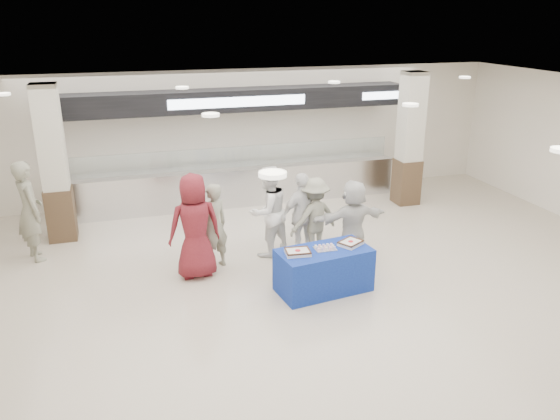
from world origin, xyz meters
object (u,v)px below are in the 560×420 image
object	(u,v)px
sheet_cake_right	(351,243)
civilian_maroon	(195,226)
civilian_white	(353,221)
sheet_cake_left	(298,252)
soldier_bg	(30,211)
chef_tall	(268,211)
cupcake_tray	(325,247)
soldier_b	(314,218)
soldier_a	(213,226)
chef_short	(303,215)
display_table	(324,270)

from	to	relation	value
sheet_cake_right	civilian_maroon	bearing A→B (deg)	155.70
civilian_maroon	civilian_white	world-z (taller)	civilian_maroon
sheet_cake_left	soldier_bg	distance (m)	5.20
sheet_cake_left	chef_tall	size ratio (longest dim) A/B	0.24
sheet_cake_right	civilian_maroon	distance (m)	2.71
chef_tall	cupcake_tray	bearing A→B (deg)	82.44
chef_tall	soldier_b	bearing A→B (deg)	134.08
sheet_cake_right	chef_tall	bearing A→B (deg)	120.99
civilian_maroon	soldier_a	xyz separation A→B (m)	(0.37, 0.27, -0.14)
chef_short	soldier_bg	xyz separation A→B (m)	(-4.95, 1.34, 0.14)
chef_short	soldier_b	bearing A→B (deg)	140.18
sheet_cake_right	display_table	bearing A→B (deg)	-173.13
cupcake_tray	civilian_maroon	size ratio (longest dim) A/B	0.19
chef_tall	civilian_white	world-z (taller)	chef_tall
cupcake_tray	chef_tall	size ratio (longest dim) A/B	0.20
chef_tall	civilian_maroon	bearing A→B (deg)	-4.82
chef_tall	chef_short	bearing A→B (deg)	135.06
sheet_cake_right	soldier_bg	size ratio (longest dim) A/B	0.25
chef_tall	chef_short	distance (m)	0.66
soldier_a	chef_tall	distance (m)	1.15
cupcake_tray	soldier_b	xyz separation A→B (m)	(0.30, 1.36, 0.01)
civilian_maroon	soldier_b	size ratio (longest dim) A/B	1.21
chef_tall	display_table	bearing A→B (deg)	81.52
sheet_cake_left	soldier_a	xyz separation A→B (m)	(-1.12, 1.48, 0.02)
civilian_maroon	chef_tall	world-z (taller)	civilian_maroon
soldier_a	sheet_cake_left	bearing A→B (deg)	104.64
soldier_b	sheet_cake_right	bearing A→B (deg)	81.83
display_table	soldier_bg	xyz separation A→B (m)	(-4.82, 2.81, 0.59)
display_table	civilian_maroon	world-z (taller)	civilian_maroon
civilian_white	cupcake_tray	bearing A→B (deg)	42.44
sheet_cake_left	cupcake_tray	xyz separation A→B (m)	(0.50, 0.07, -0.02)
sheet_cake_left	soldier_b	bearing A→B (deg)	60.49
civilian_white	chef_short	bearing A→B (deg)	-35.75
sheet_cake_right	chef_short	bearing A→B (deg)	104.74
display_table	chef_tall	size ratio (longest dim) A/B	0.87
cupcake_tray	soldier_b	world-z (taller)	soldier_b
civilian_maroon	soldier_a	size ratio (longest dim) A/B	1.17
sheet_cake_right	chef_tall	xyz separation A→B (m)	(-0.99, 1.64, 0.10)
sheet_cake_left	soldier_b	distance (m)	1.64
cupcake_tray	soldier_b	distance (m)	1.39
display_table	civilian_white	bearing A→B (deg)	38.11
soldier_b	civilian_white	distance (m)	0.74
display_table	soldier_bg	world-z (taller)	soldier_bg
civilian_white	soldier_b	bearing A→B (deg)	-38.12
civilian_maroon	soldier_bg	bearing A→B (deg)	-33.63
display_table	civilian_white	world-z (taller)	civilian_white
sheet_cake_right	chef_short	distance (m)	1.46
sheet_cake_right	soldier_a	size ratio (longest dim) A/B	0.30
civilian_maroon	chef_short	bearing A→B (deg)	-175.73
cupcake_tray	soldier_a	distance (m)	2.16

